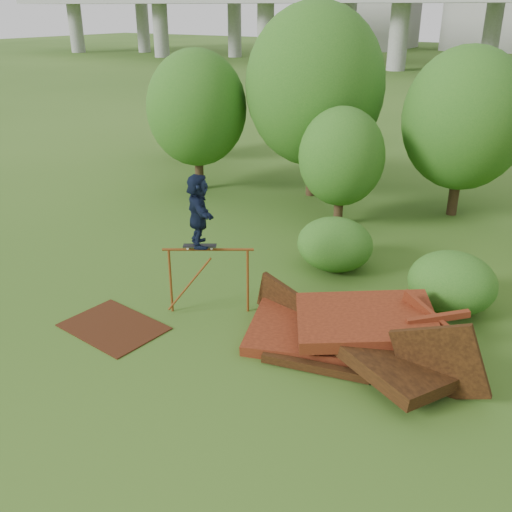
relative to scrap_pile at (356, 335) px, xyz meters
The scene contains 13 objects.
ground 2.65m from the scrap_pile, 135.44° to the right, with size 240.00×240.00×0.00m, color #2D5116.
scrap_pile is the anchor object (origin of this frame).
grind_rail 3.85m from the scrap_pile, behind, with size 1.87×1.22×1.70m.
skateboard 4.16m from the scrap_pile, behind, with size 0.78×0.60×0.08m.
skater 4.53m from the scrap_pile, behind, with size 1.61×0.51×1.74m, color black.
flat_plate 5.64m from the scrap_pile, 158.03° to the right, with size 2.29×1.64×0.03m, color #3A1B0C.
tree_0 13.31m from the scrap_pile, 142.58° to the left, with size 3.93×3.93×5.55m.
tree_1 11.98m from the scrap_pile, 122.18° to the left, with size 5.20×5.20×7.23m.
tree_2 8.23m from the scrap_pile, 117.51° to the left, with size 2.86×2.86×4.03m.
tree_3 10.71m from the scrap_pile, 93.51° to the left, with size 4.23×4.23×5.86m.
tree_6 18.31m from the scrap_pile, 139.66° to the left, with size 3.50×3.50×4.90m.
shrub_left 4.34m from the scrap_pile, 121.34° to the left, with size 2.18×2.01×1.51m, color #144913.
shrub_right 3.24m from the scrap_pile, 67.52° to the left, with size 2.14×1.96×1.52m, color #144913.
Camera 1 is at (5.72, -8.31, 6.95)m, focal length 40.00 mm.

